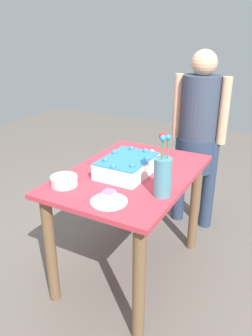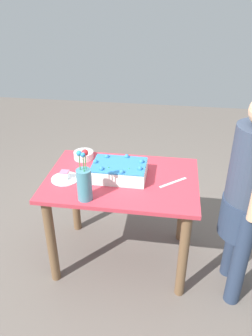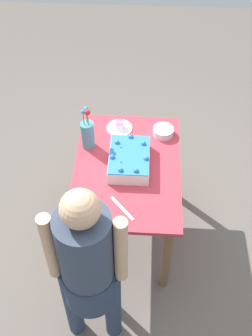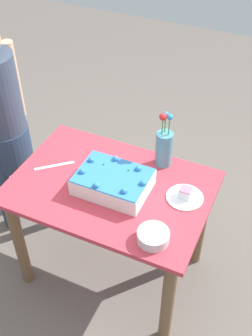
{
  "view_description": "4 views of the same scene",
  "coord_description": "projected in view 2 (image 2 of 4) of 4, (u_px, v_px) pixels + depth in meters",
  "views": [
    {
      "loc": [
        1.7,
        0.89,
        1.61
      ],
      "look_at": [
        0.05,
        -0.01,
        0.82
      ],
      "focal_mm": 35.0,
      "sensor_mm": 36.0,
      "label": 1
    },
    {
      "loc": [
        -0.33,
        2.01,
        2.01
      ],
      "look_at": [
        -0.02,
        -0.09,
        0.81
      ],
      "focal_mm": 35.0,
      "sensor_mm": 36.0,
      "label": 2
    },
    {
      "loc": [
        -2.02,
        -0.11,
        2.96
      ],
      "look_at": [
        -0.03,
        0.01,
        0.79
      ],
      "focal_mm": 45.0,
      "sensor_mm": 36.0,
      "label": 3
    },
    {
      "loc": [
        0.77,
        -1.48,
        2.4
      ],
      "look_at": [
        0.08,
        0.03,
        0.91
      ],
      "focal_mm": 45.0,
      "sensor_mm": 36.0,
      "label": 4
    }
  ],
  "objects": [
    {
      "name": "sheet_cake",
      "position": [
        119.0,
        170.0,
        2.37
      ],
      "size": [
        0.39,
        0.28,
        0.13
      ],
      "color": "white",
      "rests_on": "dining_table"
    },
    {
      "name": "flower_vase",
      "position": [
        84.0,
        183.0,
        2.09
      ],
      "size": [
        0.1,
        0.1,
        0.35
      ],
      "color": "teal",
      "rests_on": "dining_table"
    },
    {
      "name": "fruit_bowl",
      "position": [
        84.0,
        155.0,
        2.63
      ],
      "size": [
        0.16,
        0.16,
        0.06
      ],
      "primitive_type": "cylinder",
      "color": "silver",
      "rests_on": "dining_table"
    },
    {
      "name": "cake_knife",
      "position": [
        173.0,
        183.0,
        2.32
      ],
      "size": [
        0.19,
        0.17,
        0.0
      ],
      "primitive_type": "cube",
      "rotation": [
        0.0,
        0.0,
        0.71
      ],
      "color": "silver",
      "rests_on": "dining_table"
    },
    {
      "name": "person_standing",
      "position": [
        249.0,
        192.0,
        2.08
      ],
      "size": [
        0.31,
        0.45,
        1.49
      ],
      "color": "#293751",
      "rests_on": "ground_plane"
    },
    {
      "name": "ground_plane",
      "position": [
        123.0,
        256.0,
        2.76
      ],
      "size": [
        8.0,
        8.0,
        0.0
      ],
      "primitive_type": "plane",
      "color": "#645B54"
    },
    {
      "name": "serving_plate_with_slice",
      "position": [
        65.0,
        177.0,
        2.35
      ],
      "size": [
        0.2,
        0.2,
        0.07
      ],
      "color": "white",
      "rests_on": "dining_table"
    },
    {
      "name": "dining_table",
      "position": [
        122.0,
        196.0,
        2.46
      ],
      "size": [
        1.1,
        0.76,
        0.78
      ],
      "color": "#BF3543",
      "rests_on": "ground_plane"
    }
  ]
}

